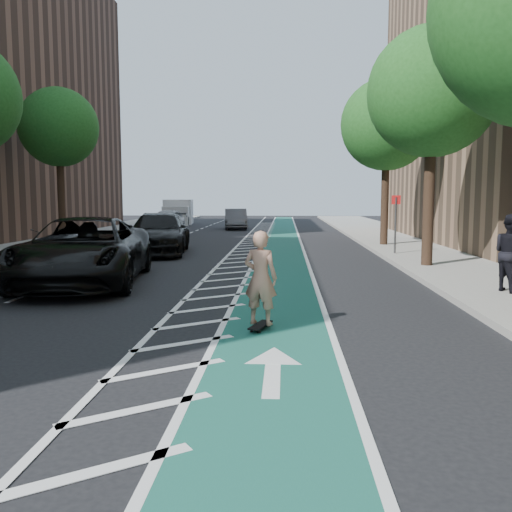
# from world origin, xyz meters

# --- Properties ---
(ground) EXTENTS (120.00, 120.00, 0.00)m
(ground) POSITION_xyz_m (0.00, 0.00, 0.00)
(ground) COLOR black
(ground) RESTS_ON ground
(bike_lane) EXTENTS (2.00, 90.00, 0.01)m
(bike_lane) POSITION_xyz_m (3.00, 10.00, 0.01)
(bike_lane) COLOR #185442
(bike_lane) RESTS_ON ground
(buffer_strip) EXTENTS (1.40, 90.00, 0.01)m
(buffer_strip) POSITION_xyz_m (1.50, 10.00, 0.01)
(buffer_strip) COLOR silver
(buffer_strip) RESTS_ON ground
(sidewalk_right) EXTENTS (5.00, 90.00, 0.15)m
(sidewalk_right) POSITION_xyz_m (9.50, 10.00, 0.07)
(sidewalk_right) COLOR gray
(sidewalk_right) RESTS_ON ground
(curb_right) EXTENTS (0.12, 90.00, 0.16)m
(curb_right) POSITION_xyz_m (7.05, 10.00, 0.08)
(curb_right) COLOR gray
(curb_right) RESTS_ON ground
(curb_left) EXTENTS (0.12, 90.00, 0.16)m
(curb_left) POSITION_xyz_m (-7.05, 10.00, 0.08)
(curb_left) COLOR gray
(curb_left) RESTS_ON ground
(tree_r_c) EXTENTS (4.20, 4.20, 7.90)m
(tree_r_c) POSITION_xyz_m (7.90, 8.00, 5.77)
(tree_r_c) COLOR #382619
(tree_r_c) RESTS_ON ground
(tree_r_d) EXTENTS (4.20, 4.20, 7.90)m
(tree_r_d) POSITION_xyz_m (7.90, 16.00, 5.77)
(tree_r_d) COLOR #382619
(tree_r_d) RESTS_ON ground
(tree_l_d) EXTENTS (4.20, 4.20, 7.90)m
(tree_l_d) POSITION_xyz_m (-7.90, 16.00, 5.77)
(tree_l_d) COLOR #382619
(tree_l_d) RESTS_ON ground
(sign_post) EXTENTS (0.35, 0.08, 2.47)m
(sign_post) POSITION_xyz_m (7.60, 12.00, 1.35)
(sign_post) COLOR #4C4C4C
(sign_post) RESTS_ON ground
(skateboard) EXTENTS (0.44, 0.79, 0.10)m
(skateboard) POSITION_xyz_m (2.72, -0.36, 0.08)
(skateboard) COLOR black
(skateboard) RESTS_ON ground
(skateboarder) EXTENTS (0.72, 0.58, 1.72)m
(skateboarder) POSITION_xyz_m (2.72, -0.36, 0.96)
(skateboarder) COLOR tan
(skateboarder) RESTS_ON skateboard
(suv_near) EXTENTS (3.96, 7.03, 1.85)m
(suv_near) POSITION_xyz_m (-2.40, 4.60, 0.93)
(suv_near) COLOR black
(suv_near) RESTS_ON ground
(suv_far) EXTENTS (3.05, 6.15, 1.72)m
(suv_far) POSITION_xyz_m (-2.25, 12.82, 0.86)
(suv_far) COLOR black
(suv_far) RESTS_ON ground
(car_silver) EXTENTS (2.02, 4.75, 1.60)m
(car_silver) POSITION_xyz_m (-4.91, 26.80, 0.80)
(car_silver) COLOR #9FA0A5
(car_silver) RESTS_ON ground
(car_grey) EXTENTS (2.11, 4.78, 1.53)m
(car_grey) POSITION_xyz_m (-0.56, 30.70, 0.76)
(car_grey) COLOR #59585D
(car_grey) RESTS_ON ground
(pedestrian) EXTENTS (0.94, 1.07, 1.87)m
(pedestrian) POSITION_xyz_m (8.57, 3.16, 1.08)
(pedestrian) COLOR black
(pedestrian) RESTS_ON sidewalk_right
(box_truck) EXTENTS (2.85, 5.43, 2.17)m
(box_truck) POSITION_xyz_m (-6.24, 37.10, 1.00)
(box_truck) COLOR silver
(box_truck) RESTS_ON ground
(barrel_a) EXTENTS (0.66, 0.66, 0.90)m
(barrel_a) POSITION_xyz_m (-2.89, 6.93, 0.43)
(barrel_a) COLOR #FF570D
(barrel_a) RESTS_ON ground
(barrel_b) EXTENTS (0.72, 0.72, 0.98)m
(barrel_b) POSITION_xyz_m (-3.60, 10.30, 0.46)
(barrel_b) COLOR #F1550C
(barrel_b) RESTS_ON ground
(barrel_c) EXTENTS (0.69, 0.69, 0.94)m
(barrel_c) POSITION_xyz_m (-3.10, 14.50, 0.45)
(barrel_c) COLOR orange
(barrel_c) RESTS_ON ground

